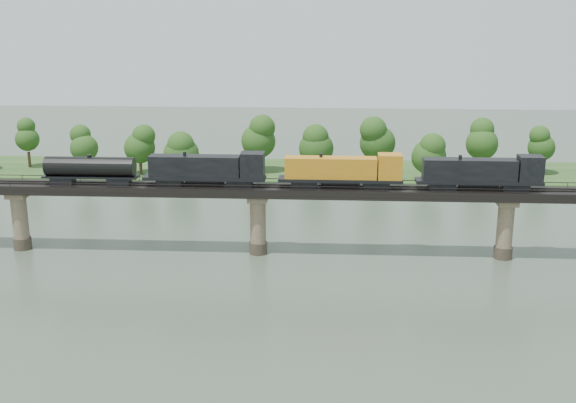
{
  "coord_description": "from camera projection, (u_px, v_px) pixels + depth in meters",
  "views": [
    {
      "loc": [
        11.48,
        -82.6,
        40.37
      ],
      "look_at": [
        4.95,
        30.0,
        9.0
      ],
      "focal_mm": 45.0,
      "sensor_mm": 36.0,
      "label": 1
    }
  ],
  "objects": [
    {
      "name": "ground",
      "position": [
        235.0,
        333.0,
        90.91
      ],
      "size": [
        400.0,
        400.0,
        0.0
      ],
      "primitive_type": "plane",
      "color": "#364536",
      "rests_on": "ground"
    },
    {
      "name": "far_bank",
      "position": [
        281.0,
        173.0,
        172.44
      ],
      "size": [
        300.0,
        24.0,
        1.6
      ],
      "primitive_type": "cube",
      "color": "#28471C",
      "rests_on": "ground"
    },
    {
      "name": "bridge",
      "position": [
        258.0,
        222.0,
        118.3
      ],
      "size": [
        236.0,
        30.0,
        11.5
      ],
      "color": "#473A2D",
      "rests_on": "ground"
    },
    {
      "name": "bridge_superstructure",
      "position": [
        258.0,
        184.0,
        116.6
      ],
      "size": [
        220.0,
        4.9,
        0.75
      ],
      "color": "black",
      "rests_on": "bridge"
    },
    {
      "name": "far_treeline",
      "position": [
        244.0,
        143.0,
        166.45
      ],
      "size": [
        289.06,
        17.54,
        13.6
      ],
      "color": "#382619",
      "rests_on": "far_bank"
    },
    {
      "name": "freight_train",
      "position": [
        296.0,
        171.0,
        115.62
      ],
      "size": [
        80.43,
        3.13,
        5.54
      ],
      "color": "black",
      "rests_on": "bridge"
    }
  ]
}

